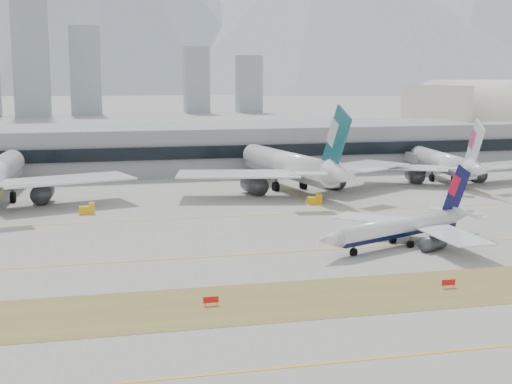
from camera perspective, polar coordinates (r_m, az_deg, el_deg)
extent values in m
plane|color=gray|center=(133.37, -2.22, -4.57)|extent=(3000.00, 3000.00, 0.00)
cube|color=olive|center=(103.34, 1.23, -8.73)|extent=(360.00, 18.00, 0.06)
cube|color=yellow|center=(128.61, -1.79, -5.08)|extent=(360.00, 0.45, 0.04)
cube|color=yellow|center=(82.67, 5.33, -13.52)|extent=(360.00, 0.45, 0.04)
cube|color=yellow|center=(162.20, -4.26, -2.06)|extent=(360.00, 0.45, 0.04)
cylinder|color=white|center=(137.26, 11.36, -2.74)|extent=(29.91, 15.64, 3.41)
cube|color=black|center=(137.46, 11.35, -3.12)|extent=(29.13, 14.92, 1.53)
cone|color=white|center=(124.69, 5.84, -3.83)|extent=(5.73, 5.03, 3.41)
cone|color=white|center=(151.71, 16.17, -1.61)|extent=(7.71, 5.90, 3.41)
cube|color=white|center=(146.50, 9.65, -2.13)|extent=(17.40, 17.24, 0.20)
cube|color=white|center=(153.29, 14.56, -1.33)|extent=(5.44, 5.58, 0.14)
cylinder|color=#3F4247|center=(143.54, 10.06, -3.14)|extent=(5.78, 4.43, 2.56)
cube|color=#3F4247|center=(143.32, 10.07, -2.74)|extent=(2.08, 1.10, 1.19)
cube|color=white|center=(134.55, 15.50, -3.37)|extent=(8.19, 17.02, 0.20)
cube|color=white|center=(148.07, 17.24, -1.83)|extent=(3.49, 5.05, 0.14)
cylinder|color=#3F4247|center=(135.51, 13.96, -4.03)|extent=(5.78, 4.43, 2.56)
cube|color=#3F4247|center=(135.28, 13.98, -3.60)|extent=(2.08, 1.10, 1.19)
cube|color=#0C0A44|center=(149.19, 15.75, 0.08)|extent=(7.83, 3.66, 10.67)
cube|color=red|center=(148.33, 15.57, 0.49)|extent=(3.63, 1.87, 4.57)
cylinder|color=#3F4247|center=(129.46, 7.82, -4.61)|extent=(0.41, 0.41, 2.04)
cylinder|color=black|center=(129.56, 7.81, -4.80)|extent=(1.64, 1.16, 1.53)
cylinder|color=#3F4247|center=(137.08, 12.26, -3.95)|extent=(0.41, 0.41, 2.04)
cylinder|color=black|center=(137.17, 12.25, -4.13)|extent=(1.64, 1.16, 1.53)
cylinder|color=#3F4247|center=(139.92, 10.89, -3.64)|extent=(0.41, 0.41, 2.04)
cylinder|color=black|center=(140.01, 10.88, -3.81)|extent=(1.64, 1.16, 1.53)
cone|color=white|center=(221.17, -18.73, 2.47)|extent=(7.27, 8.23, 6.71)
cube|color=white|center=(182.73, -15.02, 0.96)|extent=(35.18, 23.86, 0.40)
cube|color=white|center=(162.72, -19.11, 0.59)|extent=(10.30, 7.02, 0.27)
cylinder|color=#3F4247|center=(187.31, -16.70, -0.06)|extent=(5.65, 8.81, 5.03)
cube|color=#3F4247|center=(187.00, -16.73, 0.55)|extent=(0.77, 3.55, 2.35)
cylinder|color=#3F4247|center=(212.13, -19.10, 0.71)|extent=(0.81, 0.81, 4.03)
cylinder|color=black|center=(212.25, -19.09, 0.48)|extent=(1.40, 3.10, 3.02)
cylinder|color=#3F4247|center=(191.23, -18.88, -0.18)|extent=(0.81, 0.81, 4.03)
cylinder|color=black|center=(191.36, -18.86, -0.43)|extent=(1.40, 3.10, 3.02)
cylinder|color=white|center=(200.91, 2.55, 2.28)|extent=(15.29, 50.64, 6.65)
cube|color=slate|center=(201.15, 2.54, 1.77)|extent=(14.13, 49.48, 2.99)
cone|color=white|center=(227.15, -0.64, 3.12)|extent=(7.88, 8.72, 6.65)
cone|color=white|center=(173.92, 6.96, 1.39)|extent=(8.49, 12.15, 6.65)
cube|color=white|center=(203.14, 8.02, 1.99)|extent=(34.81, 29.31, 0.40)
cube|color=white|center=(180.08, 9.00, 1.78)|extent=(10.51, 8.68, 0.27)
cylinder|color=#3F4247|center=(203.48, 6.07, 1.01)|extent=(6.37, 9.11, 4.99)
cube|color=#3F4247|center=(203.20, 6.08, 1.56)|extent=(1.10, 3.52, 2.33)
cube|color=white|center=(187.15, -1.42, 1.45)|extent=(34.25, 20.93, 0.40)
cube|color=white|center=(171.54, 4.11, 1.49)|extent=(9.89, 6.13, 0.27)
cylinder|color=#3F4247|center=(192.99, -0.14, 0.60)|extent=(6.37, 9.11, 4.99)
cube|color=#3F4247|center=(192.69, -0.14, 1.19)|extent=(1.10, 3.52, 2.33)
cube|color=#15555E|center=(176.02, 6.44, 4.08)|extent=(3.01, 13.79, 17.83)
cube|color=#B8BDC2|center=(177.06, 6.22, 4.75)|extent=(1.81, 6.30, 7.63)
cylinder|color=#3F4247|center=(218.81, 0.36, 1.47)|extent=(0.80, 0.80, 3.99)
cylinder|color=black|center=(218.92, 0.36, 1.26)|extent=(1.67, 3.15, 2.99)
cylinder|color=#3F4247|center=(198.56, 1.59, 0.65)|extent=(0.80, 0.80, 3.99)
cylinder|color=black|center=(198.69, 1.59, 0.42)|extent=(1.67, 3.15, 2.99)
cylinder|color=#3F4247|center=(202.31, 3.81, 0.80)|extent=(0.80, 0.80, 3.99)
cylinder|color=black|center=(202.44, 3.81, 0.57)|extent=(1.67, 3.15, 2.99)
cylinder|color=white|center=(224.79, 14.67, 2.39)|extent=(9.41, 41.21, 5.41)
cube|color=slate|center=(224.96, 14.65, 2.02)|extent=(8.53, 40.32, 2.43)
cone|color=white|center=(246.60, 12.61, 3.07)|extent=(6.00, 6.75, 5.41)
cone|color=white|center=(202.00, 17.34, 1.70)|extent=(6.28, 9.57, 5.41)
cube|color=white|center=(225.44, 18.67, 2.02)|extent=(28.25, 18.72, 0.32)
cube|color=white|center=(206.51, 18.92, 1.90)|extent=(8.24, 5.50, 0.22)
cylinder|color=#3F4247|center=(226.14, 17.22, 1.35)|extent=(4.71, 7.18, 4.06)
cube|color=#3F4247|center=(225.93, 17.24, 1.76)|extent=(0.68, 2.86, 1.89)
cube|color=white|center=(214.16, 11.64, 1.95)|extent=(28.51, 22.58, 0.32)
cube|color=white|center=(200.65, 15.32, 1.87)|extent=(8.53, 6.68, 0.22)
cylinder|color=#3F4247|center=(218.70, 12.59, 1.29)|extent=(4.71, 7.18, 4.06)
cube|color=#3F4247|center=(218.49, 12.60, 1.71)|extent=(0.68, 2.86, 1.89)
cube|color=white|center=(203.85, 17.09, 3.60)|extent=(1.60, 11.30, 14.50)
cube|color=#C7467F|center=(204.74, 16.98, 4.07)|extent=(1.09, 5.13, 6.21)
cylinder|color=#3F4247|center=(239.64, 13.23, 1.83)|extent=(0.65, 0.65, 3.24)
cylinder|color=black|center=(239.73, 13.22, 1.67)|extent=(1.18, 2.51, 2.43)
cylinder|color=#3F4247|center=(222.98, 13.89, 1.25)|extent=(0.65, 0.65, 3.24)
cylinder|color=black|center=(223.08, 13.89, 1.08)|extent=(1.18, 2.51, 2.43)
cylinder|color=#3F4247|center=(225.65, 15.56, 1.27)|extent=(0.65, 0.65, 3.24)
cylinder|color=black|center=(225.74, 15.55, 1.10)|extent=(1.18, 2.51, 2.43)
cube|color=gray|center=(244.56, -7.43, 3.53)|extent=(280.00, 42.00, 15.00)
cube|color=black|center=(223.25, -6.86, 3.10)|extent=(280.00, 1.20, 4.00)
cube|color=silver|center=(295.19, 13.97, 5.61)|extent=(2.00, 57.00, 27.90)
cube|color=red|center=(101.33, -3.63, -8.60)|extent=(2.20, 0.15, 0.90)
cylinder|color=orange|center=(101.41, -4.07, -8.97)|extent=(0.10, 0.10, 0.50)
cylinder|color=orange|center=(101.66, -3.17, -8.92)|extent=(0.10, 0.10, 0.50)
cube|color=red|center=(113.03, 15.15, -7.00)|extent=(2.20, 0.15, 0.90)
cylinder|color=orange|center=(112.84, 14.78, -7.35)|extent=(0.10, 0.10, 0.50)
cylinder|color=orange|center=(113.59, 15.49, -7.27)|extent=(0.10, 0.10, 0.50)
cube|color=#FFB40D|center=(170.65, -13.39, -1.42)|extent=(3.50, 2.00, 1.80)
cube|color=#FFB40D|center=(170.43, -13.00, -1.01)|extent=(1.20, 1.80, 1.00)
cylinder|color=black|center=(169.98, -13.78, -1.67)|extent=(0.70, 0.30, 0.70)
cylinder|color=black|center=(171.55, -13.78, -1.56)|extent=(0.70, 0.30, 0.70)
cylinder|color=black|center=(169.96, -12.98, -1.64)|extent=(0.70, 0.30, 0.70)
cylinder|color=black|center=(171.53, -12.98, -1.54)|extent=(0.70, 0.30, 0.70)
cube|color=#FFB40D|center=(179.34, 4.69, -0.67)|extent=(3.50, 2.00, 1.80)
cube|color=#FFB40D|center=(179.50, 5.06, -0.28)|extent=(1.20, 1.80, 1.00)
cylinder|color=black|center=(178.32, 4.40, -0.91)|extent=(0.70, 0.30, 0.70)
cylinder|color=black|center=(179.82, 4.24, -0.82)|extent=(0.70, 0.30, 0.70)
cylinder|color=black|center=(179.05, 5.13, -0.88)|extent=(0.70, 0.30, 0.70)
cylinder|color=black|center=(180.55, 4.97, -0.79)|extent=(0.70, 0.30, 0.70)
cube|color=#8D97A1|center=(578.92, -17.60, 11.23)|extent=(26.00, 23.40, 110.00)
cube|color=#8D97A1|center=(592.07, -13.49, 9.42)|extent=(24.00, 21.60, 70.00)
cube|color=#8D97A1|center=(603.78, -4.79, 8.92)|extent=(20.00, 18.00, 55.00)
cube|color=#8D97A1|center=(612.11, -0.57, 8.63)|extent=(20.00, 18.00, 48.00)
cone|color=#9EA8B7|center=(1603.71, 5.27, 13.84)|extent=(1120.00, 1120.00, 350.00)
cone|color=#9EA8B7|center=(1843.26, 19.27, 13.63)|extent=(1000.00, 1000.00, 410.00)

